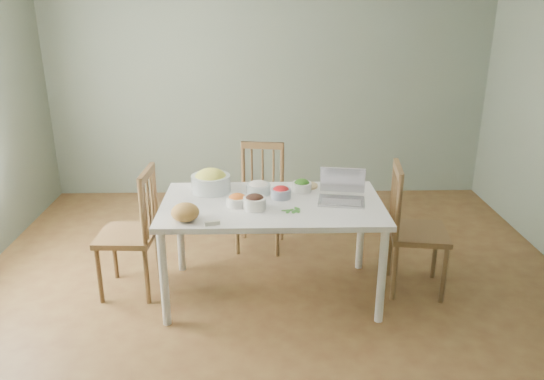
{
  "coord_description": "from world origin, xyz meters",
  "views": [
    {
      "loc": [
        -0.1,
        -3.52,
        2.22
      ],
      "look_at": [
        -0.01,
        0.16,
        0.88
      ],
      "focal_mm": 34.83,
      "sensor_mm": 36.0,
      "label": 1
    }
  ],
  "objects_px": {
    "chair_far": "(260,199)",
    "dining_table": "(272,249)",
    "chair_right": "(419,230)",
    "laptop": "(342,188)",
    "chair_left": "(127,232)",
    "bread_boule": "(185,212)",
    "bowl_squash": "(211,181)"
  },
  "relations": [
    {
      "from": "chair_far",
      "to": "dining_table",
      "type": "bearing_deg",
      "value": -75.24
    },
    {
      "from": "chair_right",
      "to": "laptop",
      "type": "bearing_deg",
      "value": 103.28
    },
    {
      "from": "chair_left",
      "to": "chair_right",
      "type": "relative_size",
      "value": 0.98
    },
    {
      "from": "laptop",
      "to": "chair_far",
      "type": "bearing_deg",
      "value": 135.85
    },
    {
      "from": "dining_table",
      "to": "bread_boule",
      "type": "distance_m",
      "value": 0.82
    },
    {
      "from": "bowl_squash",
      "to": "laptop",
      "type": "height_order",
      "value": "laptop"
    },
    {
      "from": "bowl_squash",
      "to": "laptop",
      "type": "distance_m",
      "value": 1.03
    },
    {
      "from": "dining_table",
      "to": "chair_right",
      "type": "height_order",
      "value": "chair_right"
    },
    {
      "from": "dining_table",
      "to": "chair_right",
      "type": "xyz_separation_m",
      "value": [
        1.15,
        0.05,
        0.13
      ]
    },
    {
      "from": "chair_left",
      "to": "chair_right",
      "type": "height_order",
      "value": "chair_right"
    },
    {
      "from": "dining_table",
      "to": "chair_far",
      "type": "distance_m",
      "value": 0.85
    },
    {
      "from": "chair_far",
      "to": "bread_boule",
      "type": "bearing_deg",
      "value": -105.16
    },
    {
      "from": "chair_left",
      "to": "laptop",
      "type": "height_order",
      "value": "chair_left"
    },
    {
      "from": "chair_far",
      "to": "laptop",
      "type": "xyz_separation_m",
      "value": [
        0.61,
        -0.85,
        0.41
      ]
    },
    {
      "from": "chair_left",
      "to": "laptop",
      "type": "xyz_separation_m",
      "value": [
        1.65,
        -0.09,
        0.38
      ]
    },
    {
      "from": "bowl_squash",
      "to": "laptop",
      "type": "xyz_separation_m",
      "value": [
        1.0,
        -0.26,
        0.03
      ]
    },
    {
      "from": "chair_left",
      "to": "dining_table",
      "type": "bearing_deg",
      "value": 88.53
    },
    {
      "from": "chair_left",
      "to": "chair_far",
      "type": "bearing_deg",
      "value": 128.73
    },
    {
      "from": "chair_left",
      "to": "bowl_squash",
      "type": "height_order",
      "value": "chair_left"
    },
    {
      "from": "chair_left",
      "to": "bowl_squash",
      "type": "bearing_deg",
      "value": 107.58
    },
    {
      "from": "dining_table",
      "to": "chair_far",
      "type": "relative_size",
      "value": 1.7
    },
    {
      "from": "bread_boule",
      "to": "laptop",
      "type": "xyz_separation_m",
      "value": [
        1.13,
        0.32,
        0.05
      ]
    },
    {
      "from": "chair_far",
      "to": "bread_boule",
      "type": "height_order",
      "value": "chair_far"
    },
    {
      "from": "chair_far",
      "to": "chair_left",
      "type": "xyz_separation_m",
      "value": [
        -1.04,
        -0.76,
        0.02
      ]
    },
    {
      "from": "chair_right",
      "to": "laptop",
      "type": "distance_m",
      "value": 0.74
    },
    {
      "from": "chair_right",
      "to": "bread_boule",
      "type": "bearing_deg",
      "value": 110.2
    },
    {
      "from": "dining_table",
      "to": "bowl_squash",
      "type": "xyz_separation_m",
      "value": [
        -0.48,
        0.25,
        0.48
      ]
    },
    {
      "from": "chair_right",
      "to": "bowl_squash",
      "type": "xyz_separation_m",
      "value": [
        -1.63,
        0.2,
        0.35
      ]
    },
    {
      "from": "dining_table",
      "to": "chair_left",
      "type": "distance_m",
      "value": 1.14
    },
    {
      "from": "chair_right",
      "to": "bowl_squash",
      "type": "bearing_deg",
      "value": 90.88
    },
    {
      "from": "chair_left",
      "to": "bread_boule",
      "type": "bearing_deg",
      "value": 54.78
    },
    {
      "from": "chair_left",
      "to": "bread_boule",
      "type": "relative_size",
      "value": 5.24
    }
  ]
}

